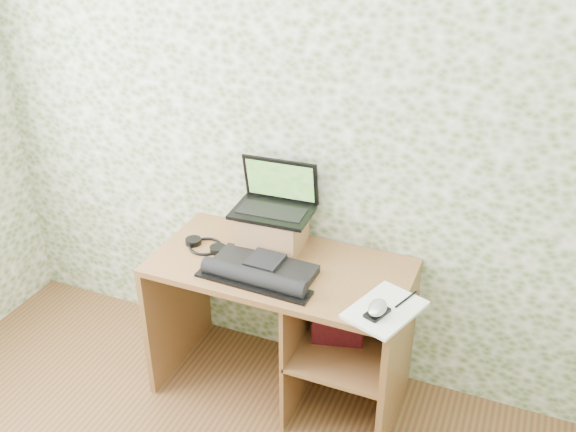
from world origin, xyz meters
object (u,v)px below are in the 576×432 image
at_px(riser, 273,230).
at_px(keyboard, 260,271).
at_px(desk, 298,312).
at_px(notepad, 385,310).
at_px(laptop, 276,199).

bearing_deg(riser, keyboard, -78.65).
relative_size(desk, riser, 4.11).
bearing_deg(desk, riser, 147.26).
relative_size(keyboard, notepad, 1.64).
xyz_separation_m(desk, riser, (-0.18, 0.12, 0.36)).
bearing_deg(keyboard, notepad, -1.52).
height_order(riser, laptop, laptop).
relative_size(riser, laptop, 0.76).
distance_m(desk, laptop, 0.56).
xyz_separation_m(laptop, notepad, (0.64, -0.34, -0.23)).
distance_m(laptop, notepad, 0.76).
bearing_deg(riser, notepad, -25.22).
bearing_deg(notepad, keyboard, -163.95).
xyz_separation_m(riser, laptop, (-0.00, 0.04, 0.15)).
relative_size(desk, notepad, 3.63).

